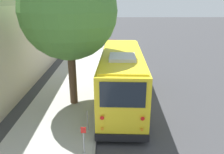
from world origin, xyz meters
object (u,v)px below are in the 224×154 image
at_px(parked_sedan_silver, 114,56).
at_px(parked_sedan_maroon, 111,46).
at_px(shuttle_bus, 122,75).
at_px(sign_post_near, 84,140).
at_px(street_tree, 68,4).
at_px(sign_post_far, 88,121).

relative_size(parked_sedan_silver, parked_sedan_maroon, 1.02).
height_order(shuttle_bus, parked_sedan_maroon, shuttle_bus).
distance_m(parked_sedan_silver, sign_post_near, 15.58).
relative_size(parked_sedan_silver, street_tree, 0.51).
distance_m(parked_sedan_maroon, sign_post_far, 19.84).
distance_m(parked_sedan_silver, parked_sedan_maroon, 6.02).
height_order(street_tree, sign_post_far, street_tree).
distance_m(parked_sedan_maroon, street_tree, 17.48).
relative_size(parked_sedan_silver, sign_post_near, 3.68).
bearing_deg(sign_post_far, street_tree, 19.24).
xyz_separation_m(shuttle_bus, sign_post_far, (-3.52, 1.87, -1.21)).
height_order(shuttle_bus, street_tree, street_tree).
bearing_deg(sign_post_near, parked_sedan_silver, -5.83).
distance_m(parked_sedan_silver, sign_post_far, 13.86).
relative_size(street_tree, sign_post_far, 8.28).
relative_size(parked_sedan_maroon, sign_post_far, 4.13).
bearing_deg(parked_sedan_silver, shuttle_bus, 177.94).
bearing_deg(shuttle_bus, sign_post_far, 154.75).
height_order(street_tree, sign_post_near, street_tree).
relative_size(parked_sedan_maroon, sign_post_near, 3.59).
bearing_deg(parked_sedan_silver, parked_sedan_maroon, -1.68).
bearing_deg(street_tree, parked_sedan_maroon, -8.93).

